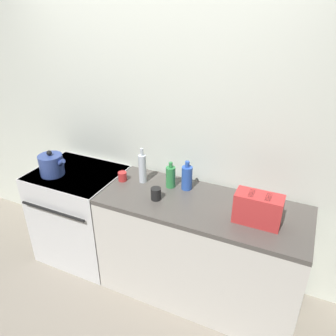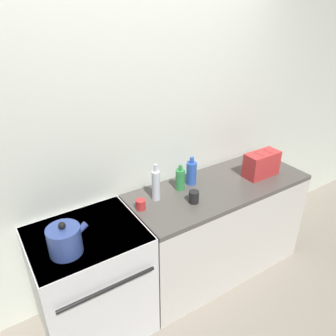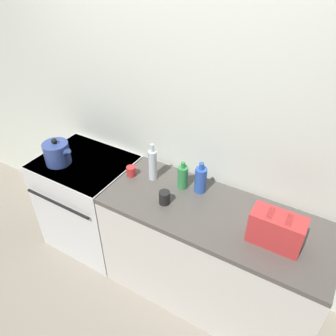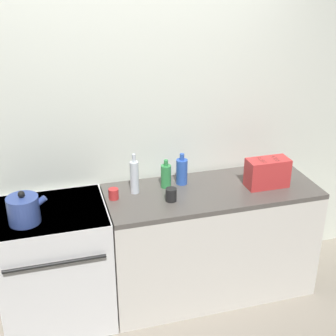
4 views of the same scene
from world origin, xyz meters
The scene contains 11 objects.
ground_plane centered at (0.00, 0.00, 0.00)m, with size 12.00×12.00×0.00m, color gray.
wall_back centered at (0.00, 0.67, 1.30)m, with size 8.00×0.05×2.60m.
stove centered at (-0.60, 0.31, 0.45)m, with size 0.75×0.65×0.88m.
counter_block centered at (0.55, 0.31, 0.44)m, with size 1.55×0.62×0.88m.
kettle centered at (-0.76, 0.20, 0.97)m, with size 0.25×0.20×0.22m.
toaster centered at (0.95, 0.25, 0.99)m, with size 0.31×0.15×0.21m.
bottle_clear centered at (0.00, 0.41, 1.01)m, with size 0.06×0.06×0.30m.
bottle_blue centered at (0.37, 0.46, 0.98)m, with size 0.08×0.08×0.24m.
bottle_green centered at (0.24, 0.44, 0.97)m, with size 0.08×0.08×0.22m.
cup_black centered at (0.21, 0.22, 0.93)m, with size 0.08×0.08×0.09m.
cup_red centered at (-0.16, 0.36, 0.92)m, with size 0.07×0.07×0.08m.
Camera 2 is at (-1.06, -1.41, 2.26)m, focal length 35.00 mm.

